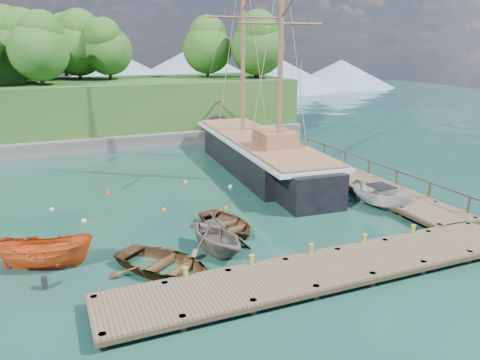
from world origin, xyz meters
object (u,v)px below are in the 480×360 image
object	(u,v)px
rowboat_1	(216,252)
motorboat_orange	(47,268)
rowboat_0	(165,272)
schooner	(259,156)
rowboat_2	(227,230)
cabin_boat_white	(379,208)

from	to	relation	value
rowboat_1	motorboat_orange	size ratio (longest dim) A/B	0.94
rowboat_0	schooner	xyz separation A→B (m)	(11.26, 14.19, 1.12)
rowboat_2	cabin_boat_white	xyz separation A→B (m)	(10.08, -0.41, 0.00)
rowboat_1	rowboat_2	world-z (taller)	rowboat_1
motorboat_orange	schooner	world-z (taller)	schooner
cabin_boat_white	schooner	distance (m)	11.55
motorboat_orange	schooner	bearing A→B (deg)	-35.02
motorboat_orange	cabin_boat_white	world-z (taller)	motorboat_orange
rowboat_1	motorboat_orange	world-z (taller)	rowboat_1
rowboat_0	cabin_boat_white	size ratio (longest dim) A/B	1.17
rowboat_1	schooner	size ratio (longest dim) A/B	0.15
rowboat_0	motorboat_orange	world-z (taller)	motorboat_orange
rowboat_2	motorboat_orange	bearing A→B (deg)	174.49
schooner	cabin_boat_white	bearing A→B (deg)	-69.83
rowboat_0	schooner	size ratio (longest dim) A/B	0.18
cabin_boat_white	rowboat_0	bearing A→B (deg)	179.62
rowboat_0	rowboat_2	distance (m)	5.62
cabin_boat_white	rowboat_1	bearing A→B (deg)	177.67
rowboat_0	rowboat_2	world-z (taller)	rowboat_0
rowboat_1	cabin_boat_white	world-z (taller)	rowboat_1
rowboat_1	cabin_boat_white	distance (m)	11.79
rowboat_2	schooner	size ratio (longest dim) A/B	0.16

